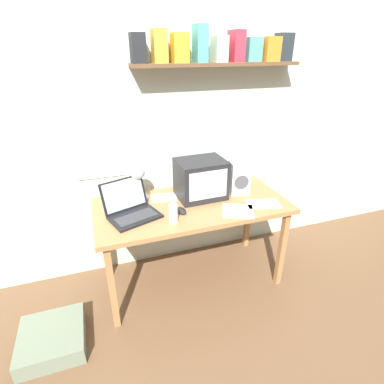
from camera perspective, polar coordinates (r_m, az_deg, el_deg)
ground_plane at (r=2.71m, az=0.00°, el=-16.02°), size 12.00×12.00×0.00m
back_wall at (r=2.47m, az=-3.03°, el=14.27°), size 5.60×0.24×2.60m
corner_desk at (r=2.32m, az=0.00°, el=-3.73°), size 1.46×0.69×0.73m
crt_monitor at (r=2.34m, az=1.69°, el=2.51°), size 0.38×0.31×0.31m
laptop at (r=2.16m, az=-11.68°, el=-2.81°), size 0.41×0.39×0.24m
desk_lamp at (r=2.27m, az=-10.33°, el=2.85°), size 0.14×0.20×0.31m
juice_glass at (r=2.03m, az=-3.58°, el=-4.31°), size 0.06×0.06×0.14m
space_heater at (r=2.44m, az=8.97°, el=2.73°), size 0.17×0.16×0.27m
computer_mouse at (r=2.16m, az=-2.01°, el=-3.57°), size 0.07×0.11×0.03m
open_notebook at (r=2.39m, az=-5.36°, el=-1.05°), size 0.22×0.17×0.00m
loose_paper_near_monitor at (r=2.35m, az=13.39°, el=-2.22°), size 0.28×0.21×0.00m
printed_handout at (r=2.21m, az=8.74°, el=-3.59°), size 0.29×0.28×0.00m
floor_cushion at (r=2.40m, az=-25.06°, el=-24.03°), size 0.41×0.41×0.13m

